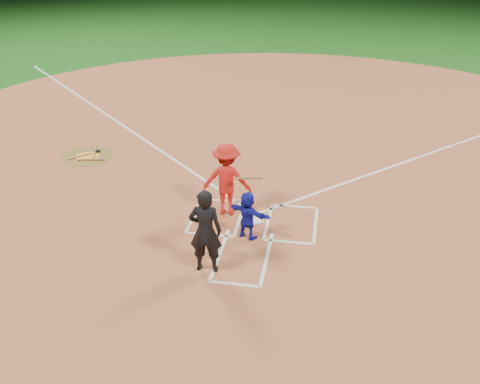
% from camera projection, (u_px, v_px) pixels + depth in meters
% --- Properties ---
extents(ground, '(120.00, 120.00, 0.00)m').
position_uv_depth(ground, '(254.00, 220.00, 13.89)').
color(ground, '#134B12').
rests_on(ground, ground).
extents(home_plate_dirt, '(28.00, 28.00, 0.01)m').
position_uv_depth(home_plate_dirt, '(279.00, 138.00, 19.17)').
color(home_plate_dirt, '#9B5332').
rests_on(home_plate_dirt, ground).
extents(home_plate, '(0.60, 0.60, 0.02)m').
position_uv_depth(home_plate, '(254.00, 220.00, 13.89)').
color(home_plate, white).
rests_on(home_plate, home_plate_dirt).
extents(on_deck_circle, '(1.70, 1.70, 0.01)m').
position_uv_depth(on_deck_circle, '(87.00, 156.00, 17.65)').
color(on_deck_circle, brown).
rests_on(on_deck_circle, home_plate_dirt).
extents(on_deck_logo, '(0.80, 0.80, 0.00)m').
position_uv_depth(on_deck_logo, '(87.00, 156.00, 17.65)').
color(on_deck_logo, gold).
rests_on(on_deck_logo, on_deck_circle).
extents(on_deck_bat_a, '(0.35, 0.81, 0.06)m').
position_uv_depth(on_deck_bat_a, '(94.00, 153.00, 17.83)').
color(on_deck_bat_a, olive).
rests_on(on_deck_bat_a, on_deck_circle).
extents(on_deck_bat_b, '(0.59, 0.68, 0.06)m').
position_uv_depth(on_deck_bat_b, '(80.00, 156.00, 17.58)').
color(on_deck_bat_b, '#A7773D').
rests_on(on_deck_bat_b, on_deck_circle).
extents(on_deck_bat_c, '(0.83, 0.24, 0.06)m').
position_uv_depth(on_deck_bat_c, '(92.00, 159.00, 17.33)').
color(on_deck_bat_c, brown).
rests_on(on_deck_bat_c, on_deck_circle).
extents(bat_weight_donut, '(0.19, 0.19, 0.05)m').
position_uv_depth(bat_weight_donut, '(98.00, 151.00, 17.96)').
color(bat_weight_donut, black).
rests_on(bat_weight_donut, on_deck_circle).
extents(catcher, '(1.18, 0.80, 1.23)m').
position_uv_depth(catcher, '(248.00, 215.00, 12.86)').
color(catcher, '#151AAA').
rests_on(catcher, home_plate_dirt).
extents(umpire, '(0.74, 0.51, 1.97)m').
position_uv_depth(umpire, '(205.00, 231.00, 11.48)').
color(umpire, black).
rests_on(umpire, home_plate_dirt).
extents(chalk_markings, '(28.35, 17.32, 0.01)m').
position_uv_depth(chalk_markings, '(277.00, 145.00, 18.54)').
color(chalk_markings, white).
rests_on(chalk_markings, home_plate_dirt).
extents(batter_at_plate, '(1.56, 0.87, 1.96)m').
position_uv_depth(batter_at_plate, '(227.00, 180.00, 13.79)').
color(batter_at_plate, red).
rests_on(batter_at_plate, home_plate_dirt).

